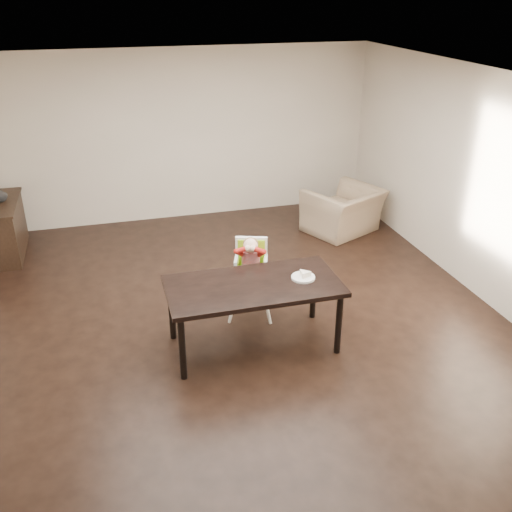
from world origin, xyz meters
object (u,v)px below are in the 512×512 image
(dining_table, at_px, (253,291))
(armchair, at_px, (343,204))
(sideboard, at_px, (6,228))
(high_chair, at_px, (251,260))

(dining_table, distance_m, armchair, 3.42)
(sideboard, bearing_deg, high_chair, -40.36)
(dining_table, xyz_separation_m, armchair, (2.17, 2.64, -0.21))
(dining_table, relative_size, sideboard, 1.43)
(high_chair, bearing_deg, sideboard, 158.01)
(high_chair, height_order, armchair, high_chair)
(high_chair, bearing_deg, armchair, 62.54)
(dining_table, bearing_deg, armchair, 50.51)
(armchair, relative_size, sideboard, 0.84)
(dining_table, xyz_separation_m, sideboard, (-2.78, 3.18, -0.27))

